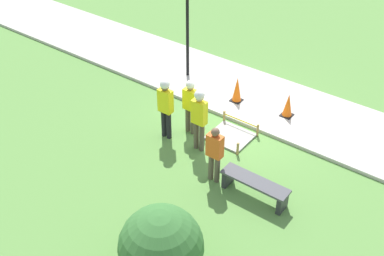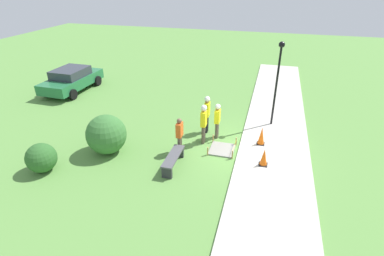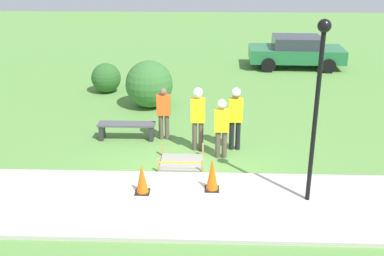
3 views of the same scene
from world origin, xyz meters
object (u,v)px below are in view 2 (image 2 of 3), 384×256
Objects in this scene: traffic_cone_near_patch at (264,157)px; park_bench at (173,159)px; worker_supervisor at (204,120)px; bystander_in_orange_shirt at (180,134)px; lamppost_near at (278,73)px; worker_assistant at (207,111)px; parked_car_green at (72,79)px; traffic_cone_far_patch at (261,136)px; worker_trainee at (217,118)px.

park_bench is (-0.93, 3.45, -0.10)m from traffic_cone_near_patch.
worker_supervisor reaches higher than park_bench.
bystander_in_orange_shirt reaches higher than traffic_cone_near_patch.
lamppost_near reaches higher than traffic_cone_near_patch.
bystander_in_orange_shirt is at bearing 4.07° from park_bench.
traffic_cone_near_patch is 0.40× the size of worker_assistant.
traffic_cone_near_patch is 13.75m from parked_car_green.
traffic_cone_far_patch is 0.51× the size of bystander_in_orange_shirt.
worker_trainee is 2.12m from bystander_in_orange_shirt.
parked_car_green is at bearing 82.08° from lamppost_near.
worker_trainee reaches higher than bystander_in_orange_shirt.
traffic_cone_near_patch is at bearing -172.72° from traffic_cone_far_patch.
park_bench is at bearing -124.22° from parked_car_green.
traffic_cone_far_patch is 0.44× the size of worker_assistant.
worker_supervisor is 10.75m from parked_car_green.
bystander_in_orange_shirt reaches higher than traffic_cone_far_patch.
traffic_cone_far_patch is 0.19× the size of parked_car_green.
traffic_cone_near_patch is at bearing -93.03° from bystander_in_orange_shirt.
worker_supervisor is 1.33m from bystander_in_orange_shirt.
bystander_in_orange_shirt is at bearing -119.50° from parked_car_green.
worker_supervisor reaches higher than traffic_cone_far_patch.
worker_supervisor is 1.10× the size of worker_trainee.
bystander_in_orange_shirt reaches higher than park_bench.
park_bench is at bearing 157.00° from worker_trainee.
parked_car_green reaches higher than traffic_cone_near_patch.
worker_assistant is (2.28, 2.83, 0.65)m from traffic_cone_near_patch.
traffic_cone_near_patch is 0.43× the size of worker_trainee.
worker_supervisor is at bearing -174.87° from worker_assistant.
traffic_cone_far_patch is 2.64m from worker_supervisor.
lamppost_near reaches higher than worker_trainee.
park_bench is 1.07× the size of bystander_in_orange_shirt.
traffic_cone_near_patch is 0.46× the size of bystander_in_orange_shirt.
park_bench is at bearing 105.16° from traffic_cone_near_patch.
worker_supervisor is at bearing -112.56° from parked_car_green.
traffic_cone_near_patch is 3.07m from worker_supervisor.
worker_supervisor reaches higher than worker_trainee.
worker_assistant reaches higher than bystander_in_orange_shirt.
parked_car_green is at bearing 70.23° from worker_trainee.
worker_supervisor is at bearing 131.70° from lamppost_near.
park_bench is 0.93× the size of worker_assistant.
worker_assistant is (3.22, -0.62, 0.75)m from park_bench.
lamppost_near is (3.63, -3.70, 1.86)m from bystander_in_orange_shirt.
worker_supervisor is at bearing -37.19° from bystander_in_orange_shirt.
traffic_cone_near_patch is 0.18× the size of lamppost_near.
worker_assistant reaches higher than traffic_cone_far_patch.
park_bench is 3.12m from worker_trainee.
traffic_cone_near_patch is 3.56m from bystander_in_orange_shirt.
traffic_cone_far_patch is 3.16m from lamppost_near.
traffic_cone_far_patch is 0.44× the size of worker_supervisor.
bystander_in_orange_shirt is (-2.10, 0.70, -0.21)m from worker_assistant.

